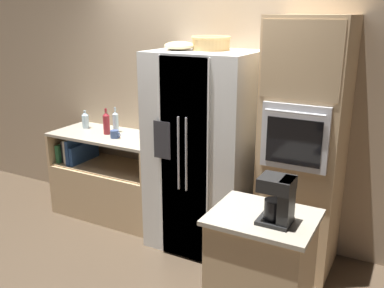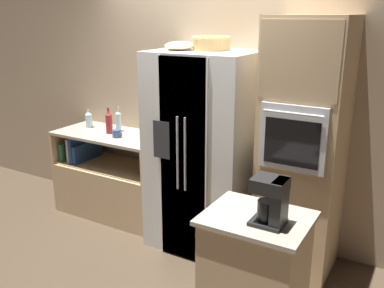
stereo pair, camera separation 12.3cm
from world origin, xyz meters
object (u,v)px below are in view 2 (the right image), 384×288
bottle_short (109,122)px  coffee_maker (272,200)px  wall_oven (303,149)px  fruit_bowl (180,46)px  wicker_basket (211,43)px  mug (117,134)px  refrigerator (203,152)px  bottle_wide (89,119)px  bottle_tall (118,121)px

bottle_short → coffee_maker: bearing=-26.4°
wall_oven → fruit_bowl: (-1.13, -0.12, 0.81)m
wicker_basket → mug: 1.42m
refrigerator → bottle_wide: size_ratio=9.23×
wall_oven → bottle_wide: 2.48m
wicker_basket → bottle_short: 1.50m
wall_oven → bottle_short: 2.10m
bottle_tall → bottle_short: bottle_short is taller
mug → refrigerator: bearing=1.2°
bottle_short → coffee_maker: coffee_maker is taller
bottle_tall → coffee_maker: size_ratio=0.90×
wall_oven → coffee_maker: bearing=-82.7°
wall_oven → bottle_short: bearing=-179.8°
coffee_maker → wicker_basket: bearing=132.1°
refrigerator → bottle_short: 1.20m
bottle_tall → coffee_maker: bearing=-29.1°
bottle_short → coffee_maker: size_ratio=0.93×
fruit_bowl → coffee_maker: size_ratio=0.90×
refrigerator → wicker_basket: wicker_basket is taller
fruit_bowl → bottle_short: 1.29m
wall_oven → fruit_bowl: 1.40m
fruit_bowl → coffee_maker: (1.28, -1.01, -0.80)m
wicker_basket → wall_oven: bearing=-0.8°
bottle_tall → bottle_wide: (-0.40, -0.04, -0.02)m
wicker_basket → bottle_tall: 1.48m
wall_oven → fruit_bowl: wall_oven is taller
wall_oven → bottle_short: (-2.10, -0.01, -0.03)m
wall_oven → mug: wall_oven is taller
bottle_wide → mug: (0.54, -0.17, -0.05)m
bottle_short → mug: bottle_short is taller
bottle_tall → bottle_short: 0.12m
fruit_bowl → bottle_tall: 1.29m
bottle_tall → coffee_maker: (2.22, -1.23, 0.05)m
refrigerator → mug: (-1.02, -0.02, 0.04)m
wall_oven → mug: (-1.93, -0.09, -0.11)m
fruit_bowl → refrigerator: bearing=12.2°
bottle_wide → coffee_maker: size_ratio=0.67×
fruit_bowl → bottle_tall: size_ratio=1.00×
refrigerator → wicker_basket: bearing=70.1°
fruit_bowl → bottle_short: bearing=173.7°
bottle_tall → bottle_wide: bottle_tall is taller
fruit_bowl → mug: 1.23m
wall_oven → bottle_tall: wall_oven is taller
bottle_wide → bottle_short: bearing=-12.8°
bottle_tall → coffee_maker: coffee_maker is taller
wall_oven → bottle_tall: size_ratio=7.98×
fruit_bowl → bottle_wide: 1.62m
fruit_bowl → bottle_wide: size_ratio=1.35×
bottle_wide → bottle_tall: bearing=5.0°
refrigerator → mug: refrigerator is taller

